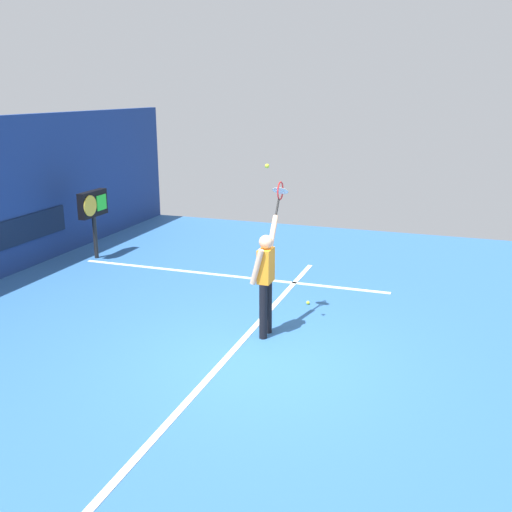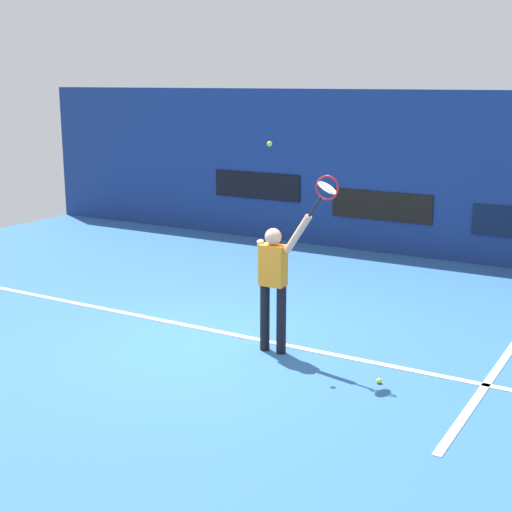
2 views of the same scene
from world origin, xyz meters
name	(u,v)px [view 1 (image 1 of 2)]	position (x,y,z in m)	size (l,w,h in m)	color
ground_plane	(260,359)	(0.00, 0.00, 0.00)	(18.00, 18.00, 0.00)	#2D609E
sponsor_banner_starboard	(33,227)	(3.00, 6.45, 0.90)	(2.20, 0.03, 0.60)	#0C1933
court_baseline	(230,354)	(0.00, 0.48, 0.01)	(10.00, 0.10, 0.01)	white
court_sideline	(227,276)	(3.65, 2.00, 0.01)	(0.10, 7.00, 0.01)	white
tennis_player	(266,276)	(0.89, 0.20, 1.01)	(0.80, 0.31, 1.92)	black
tennis_racket	(280,193)	(1.62, 0.20, 2.24)	(0.47, 0.27, 0.60)	black
tennis_ball	(267,166)	(0.84, 0.17, 2.78)	(0.07, 0.07, 0.07)	#CCE033
scoreboard_clock	(93,207)	(3.95, 5.48, 1.25)	(0.96, 0.20, 1.62)	black
spare_ball	(308,303)	(2.52, -0.10, 0.03)	(0.07, 0.07, 0.07)	#CCE033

